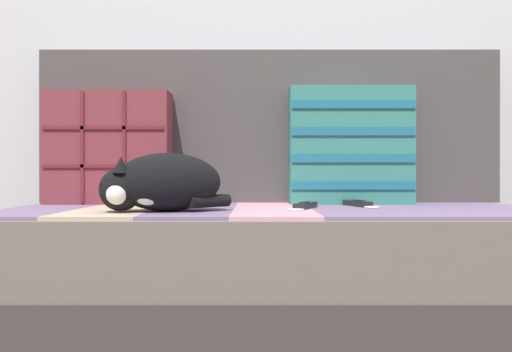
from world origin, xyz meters
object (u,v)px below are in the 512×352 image
Objects in this scene: throw_pillow_striped at (351,146)px; sleeping_cat at (160,184)px; throw_pillow_quilted at (110,148)px; game_remote_near at (360,204)px; couch at (273,265)px; game_remote_far at (306,206)px.

throw_pillow_striped is 1.19× the size of sleeping_cat.
throw_pillow_quilted is at bearing 179.97° from throw_pillow_striped.
sleeping_cat is at bearing -159.32° from game_remote_near.
couch is at bearing 30.29° from sleeping_cat.
game_remote_near is (0.29, 0.04, 0.19)m from couch.
game_remote_near and game_remote_far have the same top height.
game_remote_far is at bearing -148.33° from game_remote_near.
game_remote_far is at bearing 15.15° from sleeping_cat.
game_remote_far is (0.68, -0.26, -0.19)m from throw_pillow_quilted.
throw_pillow_quilted is (-0.58, 0.19, 0.38)m from couch.
game_remote_far is (-0.19, -0.26, -0.20)m from throw_pillow_striped.
throw_pillow_striped is 2.27× the size of game_remote_far.
throw_pillow_striped is 0.38m from game_remote_far.
throw_pillow_quilted is at bearing 158.70° from game_remote_far.
sleeping_cat is 1.90× the size of game_remote_far.
sleeping_cat reaches higher than game_remote_near.
game_remote_near is (0.00, -0.15, -0.20)m from throw_pillow_striped.
game_remote_near is at bearing 8.16° from couch.
throw_pillow_quilted reaches higher than sleeping_cat.
sleeping_cat is 0.44m from game_remote_far.
sleeping_cat is 0.66m from game_remote_near.
sleeping_cat is (-0.32, -0.19, 0.26)m from couch.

